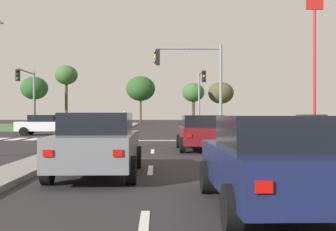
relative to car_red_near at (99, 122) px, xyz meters
name	(u,v)px	position (x,y,z in m)	size (l,w,h in m)	color
ground_plane	(109,135)	(2.19, -10.56, -0.82)	(200.00, 200.00, 0.00)	#282628
grass_verge_far_right	(316,126)	(27.69, 13.94, -0.82)	(35.00, 35.00, 0.01)	#2D4C28
median_island_near	(39,162)	(2.19, -29.56, -0.75)	(1.20, 22.00, 0.14)	gray
median_island_far	(130,126)	(2.19, 14.44, -0.75)	(1.20, 36.00, 0.14)	gray
lane_dash_near	(144,228)	(5.69, -37.04, -0.82)	(0.14, 2.00, 0.01)	silver
lane_dash_second	(150,170)	(5.69, -31.04, -0.82)	(0.14, 2.00, 0.01)	silver
lane_dash_third	(153,151)	(5.69, -25.04, -0.82)	(0.14, 2.00, 0.01)	silver
edge_line_right	(250,160)	(9.04, -28.56, -0.82)	(0.14, 24.00, 0.01)	silver
stop_bar_near	(159,140)	(5.99, -17.56, -0.82)	(6.40, 0.50, 0.01)	silver
crosswalk_bar_second	(17,139)	(-3.06, -15.76, -0.82)	(0.70, 2.80, 0.01)	silver
crosswalk_bar_third	(35,139)	(-1.91, -15.76, -0.82)	(0.70, 2.80, 0.01)	silver
crosswalk_bar_fourth	(53,139)	(-0.76, -15.76, -0.82)	(0.70, 2.80, 0.01)	silver
crosswalk_bar_fifth	(71,139)	(0.39, -15.76, -0.82)	(0.70, 2.80, 0.01)	silver
crosswalk_bar_sixth	(89,139)	(1.54, -15.76, -0.82)	(0.70, 2.80, 0.01)	silver
crosswalk_bar_seventh	(107,139)	(2.69, -15.76, -0.82)	(0.70, 2.80, 0.01)	silver
crosswalk_bar_eighth	(125,139)	(3.84, -15.76, -0.82)	(0.70, 2.80, 0.01)	silver
car_red_near	(99,122)	(0.00, 0.00, 0.00)	(2.07, 4.50, 1.61)	#A31919
car_navy_third	(273,161)	(7.77, -35.93, -0.04)	(2.05, 4.36, 1.53)	#161E47
car_maroon_fourth	(202,132)	(7.84, -24.46, -0.04)	(2.09, 4.21, 1.53)	maroon
car_white_sixth	(44,125)	(-2.76, -10.42, -0.03)	(4.19, 1.95, 1.54)	silver
car_grey_seventh	(98,144)	(4.38, -32.04, -0.01)	(2.07, 4.52, 1.60)	slate
car_black_eighth	(310,124)	(17.99, -9.85, -0.02)	(4.31, 2.06, 1.57)	black
traffic_signal_far_left	(28,89)	(-5.41, -5.72, 3.01)	(0.32, 4.85, 5.54)	gray
traffic_signal_near_right	(197,75)	(8.33, -17.16, 3.17)	(4.21, 0.32, 5.85)	gray
traffic_signal_far_right	(201,90)	(9.79, -5.50, 2.97)	(0.32, 4.30, 5.53)	gray
pedestrian_at_median	(125,118)	(2.45, 2.07, 0.44)	(0.34, 0.34, 1.84)	#4C4C4C
fastfood_pole_sign	(315,33)	(22.75, 1.68, 9.46)	(1.80, 0.40, 14.44)	red
treeline_second	(34,88)	(-13.16, 22.84, 4.84)	(4.17, 4.17, 7.48)	#423323
treeline_third	(66,76)	(-8.64, 24.75, 6.96)	(3.60, 3.60, 9.47)	#423323
treeline_fourth	(141,89)	(3.31, 23.59, 4.87)	(4.59, 4.59, 7.66)	#423323
treeline_fifth	(221,93)	(16.46, 26.19, 4.33)	(4.21, 4.21, 6.98)	#423323
treeline_sixth	(193,93)	(11.69, 23.87, 4.25)	(3.53, 3.53, 6.64)	#423323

